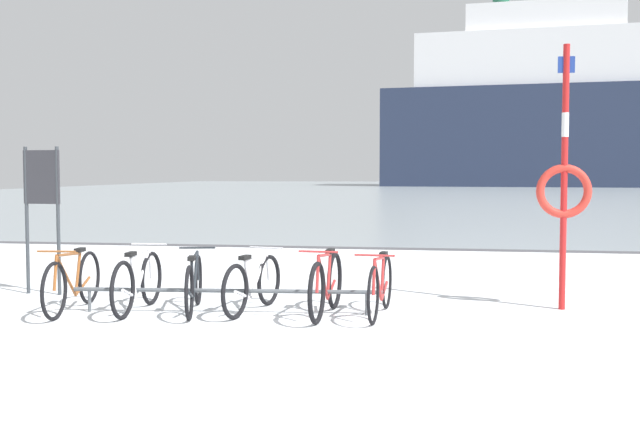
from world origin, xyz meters
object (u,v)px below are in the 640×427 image
object	(u,v)px
bicycle_0	(73,282)
info_sign	(42,194)
bicycle_2	(194,284)
rescue_post	(564,183)
bicycle_4	(326,285)
bicycle_5	(380,286)
ferry_ship	(547,112)
bicycle_3	(253,284)
bicycle_1	(138,282)

from	to	relation	value
bicycle_0	info_sign	size ratio (longest dim) A/B	0.85
bicycle_2	rescue_post	distance (m)	4.75
bicycle_2	bicycle_4	size ratio (longest dim) A/B	0.98
bicycle_4	bicycle_2	bearing A→B (deg)	-179.82
bicycle_2	rescue_post	bearing A→B (deg)	11.19
bicycle_4	info_sign	bearing A→B (deg)	167.41
bicycle_5	rescue_post	size ratio (longest dim) A/B	0.51
bicycle_4	bicycle_5	size ratio (longest dim) A/B	1.00
bicycle_4	ferry_ship	size ratio (longest dim) A/B	0.04
bicycle_2	bicycle_3	distance (m)	0.72
bicycle_0	bicycle_1	xyz separation A→B (m)	(0.80, 0.12, -0.00)
bicycle_0	rescue_post	distance (m)	6.21
bicycle_1	bicycle_4	distance (m)	2.33
bicycle_5	rescue_post	xyz separation A→B (m)	(2.22, 0.79, 1.22)
bicycle_5	ferry_ship	xyz separation A→B (m)	(13.54, 79.75, 8.34)
ferry_ship	bicycle_5	bearing A→B (deg)	-99.64
bicycle_1	bicycle_4	bearing A→B (deg)	2.12
info_sign	rescue_post	world-z (taller)	rescue_post
bicycle_1	rescue_post	distance (m)	5.42
bicycle_0	rescue_post	xyz separation A→B (m)	(5.99, 1.09, 1.22)
bicycle_0	bicycle_5	xyz separation A→B (m)	(3.77, 0.29, -0.01)
bicycle_2	rescue_post	xyz separation A→B (m)	(4.50, 0.89, 1.24)
bicycle_0	bicycle_5	size ratio (longest dim) A/B	1.05
bicycle_0	bicycle_2	distance (m)	1.50
bicycle_3	rescue_post	xyz separation A→B (m)	(3.79, 0.77, 1.24)
info_sign	rescue_post	bearing A→B (deg)	-0.37
bicycle_0	rescue_post	world-z (taller)	rescue_post
bicycle_1	bicycle_2	distance (m)	0.70
bicycle_5	ferry_ship	bearing A→B (deg)	80.36
bicycle_3	bicycle_5	xyz separation A→B (m)	(1.57, -0.03, 0.01)
bicycle_2	bicycle_5	world-z (taller)	bicycle_5
bicycle_2	bicycle_0	bearing A→B (deg)	-172.40
bicycle_3	ferry_ship	bearing A→B (deg)	79.27
bicycle_1	bicycle_4	size ratio (longest dim) A/B	0.98
bicycle_0	bicycle_5	distance (m)	3.78
bicycle_0	info_sign	distance (m)	1.86
bicycle_1	bicycle_2	size ratio (longest dim) A/B	1.00
bicycle_5	rescue_post	bearing A→B (deg)	19.70
bicycle_1	bicycle_5	xyz separation A→B (m)	(2.97, 0.18, -0.00)
bicycle_5	bicycle_4	bearing A→B (deg)	-171.93
bicycle_3	info_sign	size ratio (longest dim) A/B	0.77
bicycle_1	bicycle_2	world-z (taller)	bicycle_1
info_sign	bicycle_2	bearing A→B (deg)	-20.34
bicycle_1	info_sign	xyz separation A→B (m)	(-1.83, 1.02, 1.05)
bicycle_1	bicycle_3	distance (m)	1.42
bicycle_0	bicycle_1	size ratio (longest dim) A/B	1.08
ferry_ship	info_sign	bearing A→B (deg)	-103.09
bicycle_0	ferry_ship	size ratio (longest dim) A/B	0.05
bicycle_0	ferry_ship	xyz separation A→B (m)	(17.31, 80.04, 8.33)
bicycle_4	rescue_post	bearing A→B (deg)	17.21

